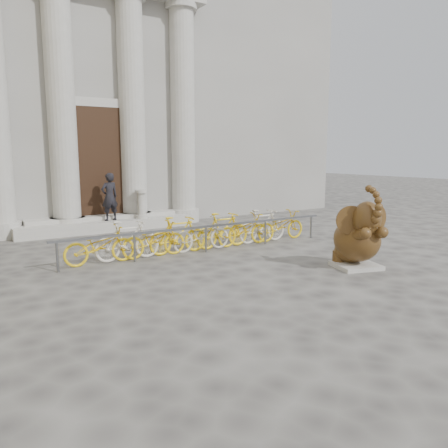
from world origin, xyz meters
TOP-DOWN VIEW (x-y plane):
  - ground at (0.00, 0.00)m, footprint 80.00×80.00m
  - classical_building at (0.00, 14.93)m, footprint 22.00×10.70m
  - entrance_steps at (0.00, 9.40)m, footprint 6.00×1.20m
  - elephant_statue at (3.36, 1.32)m, footprint 1.27×1.52m
  - bike_rack at (1.21, 4.85)m, footprint 8.00×0.53m
  - pedestrian at (0.09, 9.21)m, footprint 0.65×0.49m
  - balustrade_post at (1.18, 9.10)m, footprint 0.41×0.41m

SIDE VIEW (x-z plane):
  - ground at x=0.00m, z-range 0.00..0.00m
  - entrance_steps at x=0.00m, z-range 0.00..0.36m
  - bike_rack at x=1.21m, z-range 0.00..1.00m
  - elephant_statue at x=3.36m, z-range -0.26..1.67m
  - balustrade_post at x=1.18m, z-range 0.32..1.32m
  - pedestrian at x=0.09m, z-range 0.36..1.98m
  - classical_building at x=0.00m, z-range -0.02..11.98m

